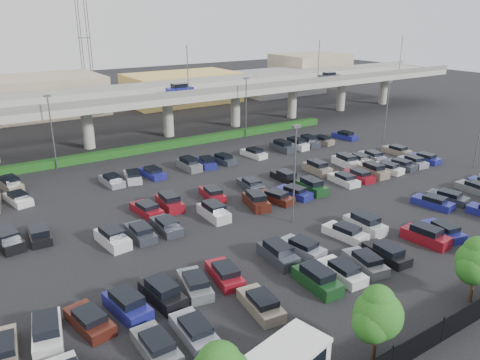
{
  "coord_description": "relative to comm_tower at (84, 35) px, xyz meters",
  "views": [
    {
      "loc": [
        -29.11,
        -41.82,
        20.52
      ],
      "look_at": [
        -0.44,
        1.2,
        2.0
      ],
      "focal_mm": 35.0,
      "sensor_mm": 36.0,
      "label": 1
    }
  ],
  "objects": [
    {
      "name": "light_poles",
      "position": [
        -8.12,
        -72.0,
        -9.37
      ],
      "size": [
        66.9,
        48.38,
        10.3
      ],
      "color": "#55555A",
      "rests_on": "ground"
    },
    {
      "name": "ground",
      "position": [
        -4.0,
        -74.0,
        -15.61
      ],
      "size": [
        280.0,
        280.0,
        0.0
      ],
      "primitive_type": "plane",
      "color": "black"
    },
    {
      "name": "fence",
      "position": [
        -4.05,
        -102.0,
        -14.71
      ],
      "size": [
        70.0,
        0.1,
        2.0
      ],
      "color": "black",
      "rests_on": "ground"
    },
    {
      "name": "distant_buildings",
      "position": [
        8.38,
        -12.19,
        -11.87
      ],
      "size": [
        138.0,
        24.0,
        9.0
      ],
      "color": "gray",
      "rests_on": "ground"
    },
    {
      "name": "hedge",
      "position": [
        -4.0,
        -49.0,
        -15.06
      ],
      "size": [
        66.0,
        1.6,
        1.1
      ],
      "primitive_type": "cube",
      "color": "#113C12",
      "rests_on": "ground"
    },
    {
      "name": "tree_row",
      "position": [
        -3.3,
        -100.53,
        -12.09
      ],
      "size": [
        65.07,
        3.66,
        5.94
      ],
      "color": "#332316",
      "rests_on": "ground"
    },
    {
      "name": "overpass",
      "position": [
        -4.25,
        -42.04,
        -8.64
      ],
      "size": [
        150.0,
        13.0,
        15.8
      ],
      "color": "#989990",
      "rests_on": "ground"
    },
    {
      "name": "comm_tower",
      "position": [
        0.0,
        0.0,
        0.0
      ],
      "size": [
        2.4,
        2.4,
        30.0
      ],
      "color": "#55555A",
      "rests_on": "ground"
    },
    {
      "name": "parked_cars",
      "position": [
        -4.6,
        -77.61,
        -15.0
      ],
      "size": [
        62.98,
        41.67,
        1.67
      ],
      "color": "white",
      "rests_on": "ground"
    }
  ]
}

